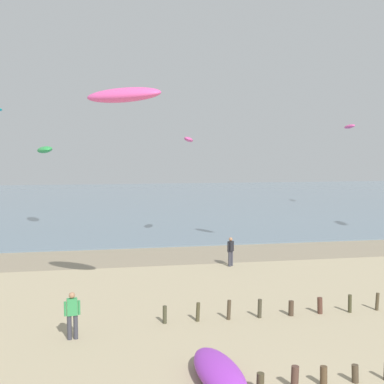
# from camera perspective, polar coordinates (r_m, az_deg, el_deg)

# --- Properties ---
(wet_sand_strip) EXTENTS (120.00, 5.51, 0.01)m
(wet_sand_strip) POSITION_cam_1_polar(r_m,az_deg,el_deg) (31.84, -0.32, -7.40)
(wet_sand_strip) COLOR gray
(wet_sand_strip) RESTS_ON ground
(sea) EXTENTS (160.00, 70.00, 0.10)m
(sea) POSITION_cam_1_polar(r_m,az_deg,el_deg) (68.95, -5.84, -0.89)
(sea) COLOR slate
(sea) RESTS_ON ground
(person_mid_beach) EXTENTS (0.57, 0.27, 1.71)m
(person_mid_beach) POSITION_cam_1_polar(r_m,az_deg,el_deg) (18.26, -13.91, -13.77)
(person_mid_beach) COLOR #383842
(person_mid_beach) RESTS_ON ground
(person_left_flank) EXTENTS (0.45, 0.41, 1.71)m
(person_left_flank) POSITION_cam_1_polar(r_m,az_deg,el_deg) (28.68, 4.57, -6.90)
(person_left_flank) COLOR #383842
(person_left_flank) RESTS_ON ground
(grounded_kite) EXTENTS (1.47, 3.45, 0.67)m
(grounded_kite) POSITION_cam_1_polar(r_m,az_deg,el_deg) (14.85, 3.22, -20.48)
(grounded_kite) COLOR purple
(grounded_kite) RESTS_ON ground
(kite_aloft_0) EXTENTS (1.20, 2.20, 0.53)m
(kite_aloft_0) POSITION_cam_1_polar(r_m,az_deg,el_deg) (35.89, -0.41, 6.21)
(kite_aloft_0) COLOR #E54C99
(kite_aloft_2) EXTENTS (3.56, 3.20, 0.86)m
(kite_aloft_2) POSITION_cam_1_polar(r_m,az_deg,el_deg) (19.96, -8.14, 11.23)
(kite_aloft_2) COLOR #E54C99
(kite_aloft_3) EXTENTS (1.41, 2.88, 0.69)m
(kite_aloft_3) POSITION_cam_1_polar(r_m,az_deg,el_deg) (60.53, 18.05, 7.35)
(kite_aloft_3) COLOR #E54C99
(kite_aloft_4) EXTENTS (2.14, 3.68, 0.76)m
(kite_aloft_4) POSITION_cam_1_polar(r_m,az_deg,el_deg) (42.91, -16.95, 4.78)
(kite_aloft_4) COLOR green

